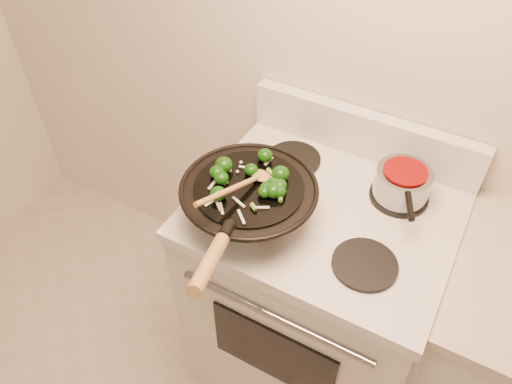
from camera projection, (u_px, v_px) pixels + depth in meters
The scene contains 5 objects.
stove at pixel (314, 292), 1.83m from camera, with size 0.78×0.67×1.08m.
wok at pixel (249, 201), 1.42m from camera, with size 0.39×0.64×0.26m.
stirfry at pixel (253, 179), 1.39m from camera, with size 0.23×0.27×0.04m.
wooden_spoon at pixel (244, 184), 1.35m from camera, with size 0.10×0.27×0.08m.
saucepan at pixel (402, 183), 1.50m from camera, with size 0.17×0.26×0.10m.
Camera 1 is at (0.31, 0.16, 2.01)m, focal length 35.00 mm.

